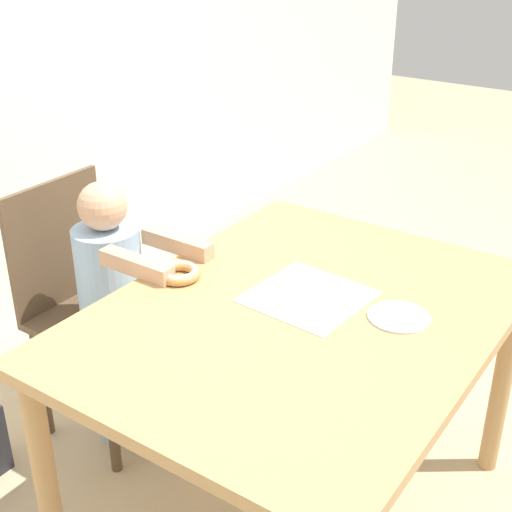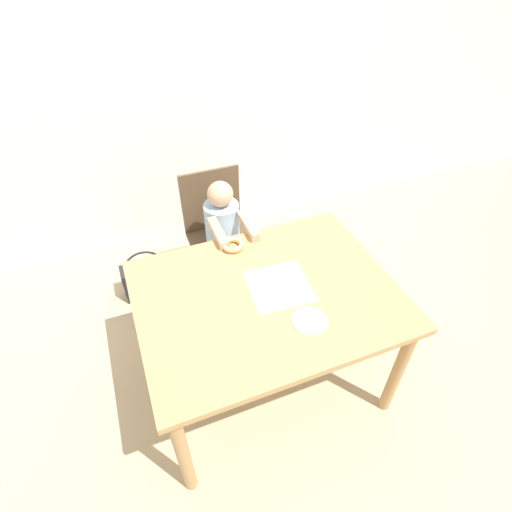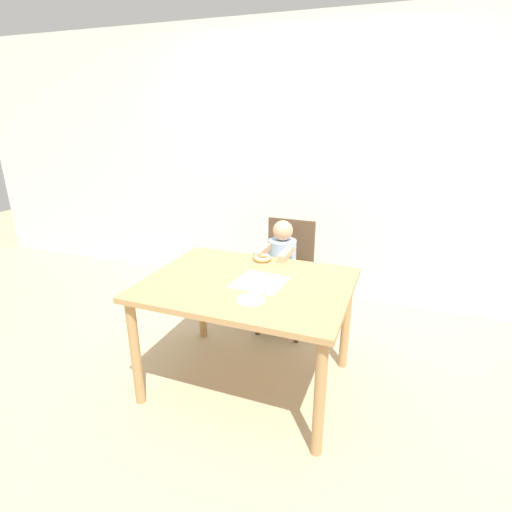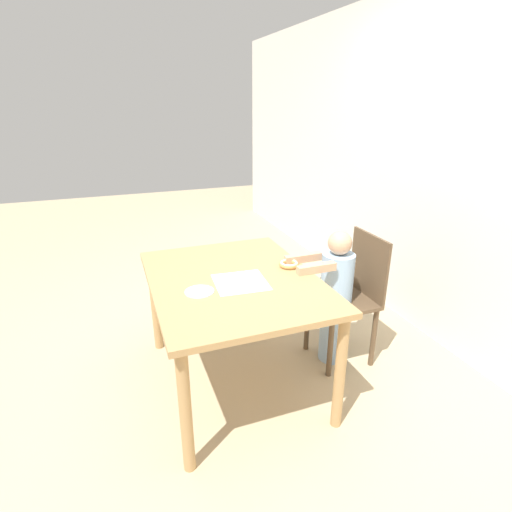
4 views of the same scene
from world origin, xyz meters
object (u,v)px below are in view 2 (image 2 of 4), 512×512
object	(u,v)px
child_figure	(225,245)
handbag	(147,278)
chair	(219,236)
donut	(233,245)

from	to	relation	value
child_figure	handbag	size ratio (longest dim) A/B	2.45
chair	handbag	size ratio (longest dim) A/B	2.33
handbag	chair	bearing A→B (deg)	-14.25
child_figure	donut	distance (m)	0.43
donut	chair	bearing A→B (deg)	84.20
chair	handbag	distance (m)	0.63
donut	handbag	world-z (taller)	donut
donut	handbag	bearing A→B (deg)	129.25
chair	donut	bearing A→B (deg)	-95.80
child_figure	handbag	bearing A→B (deg)	154.01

